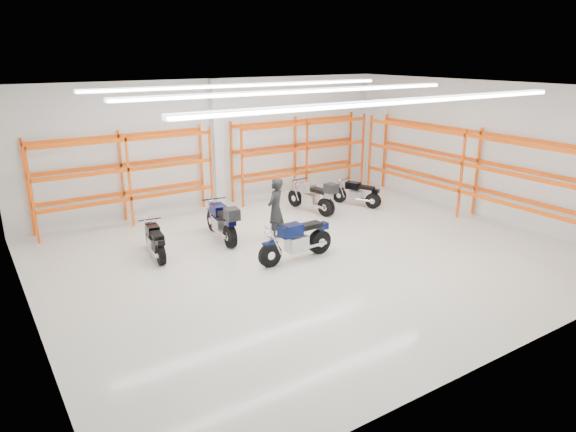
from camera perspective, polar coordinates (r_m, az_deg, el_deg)
ground at (r=14.30m, az=2.57°, el=-4.30°), size 14.00×14.00×0.00m
room_shell at (r=13.44m, az=2.71°, el=8.82°), size 14.02×12.02×4.51m
motorcycle_main at (r=13.81m, az=1.22°, el=-2.73°), size 2.32×0.77×1.14m
motorcycle_back_a at (r=14.44m, az=-14.54°, el=-2.79°), size 0.63×1.91×0.94m
motorcycle_back_b at (r=15.25m, az=-7.27°, el=-0.66°), size 0.76×2.39×1.22m
motorcycle_back_c at (r=17.85m, az=2.93°, el=2.14°), size 0.81×2.30×1.18m
motorcycle_back_d at (r=18.83m, az=7.83°, el=2.44°), size 0.93×1.82×0.95m
standing_man at (r=15.14m, az=-1.39°, el=0.75°), size 0.82×0.75×1.88m
structural_column at (r=18.56m, az=-7.92°, el=7.93°), size 0.32×0.32×4.50m
pallet_racking_back_left at (r=17.18m, az=-17.67°, el=4.89°), size 5.67×0.87×3.00m
pallet_racking_back_right at (r=20.02m, az=1.45°, el=7.45°), size 5.67×0.87×3.00m
pallet_racking_side at (r=18.19m, az=19.59°, el=5.47°), size 0.87×9.07×3.00m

